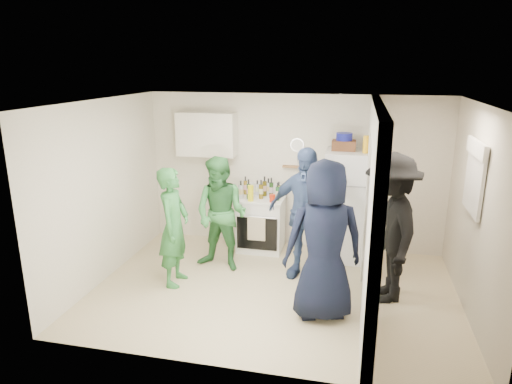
% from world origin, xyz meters
% --- Properties ---
extents(floor, '(4.80, 4.80, 0.00)m').
position_xyz_m(floor, '(0.00, 0.00, 0.00)').
color(floor, tan).
rests_on(floor, ground).
extents(wall_back, '(4.80, 0.00, 4.80)m').
position_xyz_m(wall_back, '(0.00, 1.70, 1.25)').
color(wall_back, silver).
rests_on(wall_back, floor).
extents(wall_front, '(4.80, 0.00, 4.80)m').
position_xyz_m(wall_front, '(0.00, -1.70, 1.25)').
color(wall_front, silver).
rests_on(wall_front, floor).
extents(wall_left, '(0.00, 3.40, 3.40)m').
position_xyz_m(wall_left, '(-2.40, 0.00, 1.25)').
color(wall_left, silver).
rests_on(wall_left, floor).
extents(wall_right, '(0.00, 3.40, 3.40)m').
position_xyz_m(wall_right, '(2.40, 0.00, 1.25)').
color(wall_right, silver).
rests_on(wall_right, floor).
extents(ceiling, '(4.80, 4.80, 0.00)m').
position_xyz_m(ceiling, '(0.00, 0.00, 2.50)').
color(ceiling, white).
rests_on(ceiling, wall_back).
extents(partition_pier_back, '(0.12, 1.20, 2.50)m').
position_xyz_m(partition_pier_back, '(1.20, 1.10, 1.25)').
color(partition_pier_back, silver).
rests_on(partition_pier_back, floor).
extents(partition_pier_front, '(0.12, 1.20, 2.50)m').
position_xyz_m(partition_pier_front, '(1.20, -1.10, 1.25)').
color(partition_pier_front, silver).
rests_on(partition_pier_front, floor).
extents(partition_header, '(0.12, 1.00, 0.40)m').
position_xyz_m(partition_header, '(1.20, 0.00, 2.30)').
color(partition_header, silver).
rests_on(partition_header, partition_pier_back).
extents(stove, '(0.74, 0.62, 0.88)m').
position_xyz_m(stove, '(-0.47, 1.37, 0.44)').
color(stove, white).
rests_on(stove, floor).
extents(upper_cabinet, '(0.95, 0.34, 0.70)m').
position_xyz_m(upper_cabinet, '(-1.40, 1.52, 1.85)').
color(upper_cabinet, silver).
rests_on(upper_cabinet, wall_back).
extents(fridge, '(0.70, 0.68, 1.70)m').
position_xyz_m(fridge, '(0.89, 1.34, 0.85)').
color(fridge, white).
rests_on(fridge, floor).
extents(wicker_basket, '(0.35, 0.25, 0.15)m').
position_xyz_m(wicker_basket, '(0.79, 1.39, 1.77)').
color(wicker_basket, brown).
rests_on(wicker_basket, fridge).
extents(blue_bowl, '(0.24, 0.24, 0.11)m').
position_xyz_m(blue_bowl, '(0.79, 1.39, 1.90)').
color(blue_bowl, navy).
rests_on(blue_bowl, wicker_basket).
extents(yellow_cup_stack_top, '(0.09, 0.09, 0.25)m').
position_xyz_m(yellow_cup_stack_top, '(1.11, 1.24, 1.82)').
color(yellow_cup_stack_top, yellow).
rests_on(yellow_cup_stack_top, fridge).
extents(wall_clock, '(0.22, 0.02, 0.22)m').
position_xyz_m(wall_clock, '(0.05, 1.68, 1.70)').
color(wall_clock, white).
rests_on(wall_clock, wall_back).
extents(spice_shelf, '(0.35, 0.08, 0.03)m').
position_xyz_m(spice_shelf, '(0.00, 1.65, 1.35)').
color(spice_shelf, olive).
rests_on(spice_shelf, wall_back).
extents(nook_window, '(0.03, 0.70, 0.80)m').
position_xyz_m(nook_window, '(2.38, 0.20, 1.65)').
color(nook_window, black).
rests_on(nook_window, wall_right).
extents(nook_window_frame, '(0.04, 0.76, 0.86)m').
position_xyz_m(nook_window_frame, '(2.36, 0.20, 1.65)').
color(nook_window_frame, white).
rests_on(nook_window_frame, wall_right).
extents(nook_valance, '(0.04, 0.82, 0.18)m').
position_xyz_m(nook_valance, '(2.34, 0.20, 2.00)').
color(nook_valance, white).
rests_on(nook_valance, wall_right).
extents(yellow_cup_stack_stove, '(0.09, 0.09, 0.25)m').
position_xyz_m(yellow_cup_stack_stove, '(-0.59, 1.15, 1.01)').
color(yellow_cup_stack_stove, yellow).
rests_on(yellow_cup_stack_stove, stove).
extents(red_cup, '(0.09, 0.09, 0.12)m').
position_xyz_m(red_cup, '(-0.25, 1.17, 0.94)').
color(red_cup, '#B7270C').
rests_on(red_cup, stove).
extents(person_green_left, '(0.41, 0.61, 1.64)m').
position_xyz_m(person_green_left, '(-1.37, -0.06, 0.82)').
color(person_green_left, '#327D41').
rests_on(person_green_left, floor).
extents(person_green_center, '(0.92, 0.77, 1.68)m').
position_xyz_m(person_green_center, '(-0.88, 0.54, 0.84)').
color(person_green_center, '#367B43').
rests_on(person_green_center, floor).
extents(person_denim, '(1.19, 0.76, 1.88)m').
position_xyz_m(person_denim, '(0.33, 0.54, 0.94)').
color(person_denim, '#39467E').
rests_on(person_denim, floor).
extents(person_navy, '(1.08, 0.87, 1.93)m').
position_xyz_m(person_navy, '(0.68, -0.48, 0.96)').
color(person_navy, black).
rests_on(person_navy, floor).
extents(person_nook, '(0.95, 1.36, 1.92)m').
position_xyz_m(person_nook, '(1.45, 0.14, 0.96)').
color(person_nook, black).
rests_on(person_nook, floor).
extents(bottle_a, '(0.06, 0.06, 0.30)m').
position_xyz_m(bottle_a, '(-0.76, 1.51, 1.03)').
color(bottle_a, brown).
rests_on(bottle_a, stove).
extents(bottle_b, '(0.06, 0.06, 0.32)m').
position_xyz_m(bottle_b, '(-0.65, 1.27, 1.04)').
color(bottle_b, '#194B22').
rests_on(bottle_b, stove).
extents(bottle_c, '(0.07, 0.07, 0.25)m').
position_xyz_m(bottle_c, '(-0.56, 1.50, 1.01)').
color(bottle_c, '#B6BCC5').
rests_on(bottle_c, stove).
extents(bottle_d, '(0.07, 0.07, 0.31)m').
position_xyz_m(bottle_d, '(-0.46, 1.31, 1.04)').
color(bottle_d, '#5B4A0F').
rests_on(bottle_d, stove).
extents(bottle_e, '(0.07, 0.07, 0.28)m').
position_xyz_m(bottle_e, '(-0.38, 1.54, 1.02)').
color(bottle_e, '#A7AEB9').
rests_on(bottle_e, stove).
extents(bottle_f, '(0.07, 0.07, 0.33)m').
position_xyz_m(bottle_f, '(-0.31, 1.39, 1.05)').
color(bottle_f, '#193613').
rests_on(bottle_f, stove).
extents(bottle_g, '(0.07, 0.07, 0.24)m').
position_xyz_m(bottle_g, '(-0.21, 1.50, 1.00)').
color(bottle_g, olive).
rests_on(bottle_g, stove).
extents(bottle_h, '(0.08, 0.08, 0.29)m').
position_xyz_m(bottle_h, '(-0.77, 1.25, 1.03)').
color(bottle_h, '#B1B5BE').
rests_on(bottle_h, stove).
extents(bottle_i, '(0.07, 0.07, 0.32)m').
position_xyz_m(bottle_i, '(-0.44, 1.49, 1.04)').
color(bottle_i, '#4A420C').
rests_on(bottle_i, stove).
extents(bottle_j, '(0.06, 0.06, 0.29)m').
position_xyz_m(bottle_j, '(-0.19, 1.27, 1.03)').
color(bottle_j, '#1E5726').
rests_on(bottle_j, stove).
extents(bottle_k, '(0.06, 0.06, 0.26)m').
position_xyz_m(bottle_k, '(-0.69, 1.41, 1.01)').
color(bottle_k, '#8F5F21').
rests_on(bottle_k, stove).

